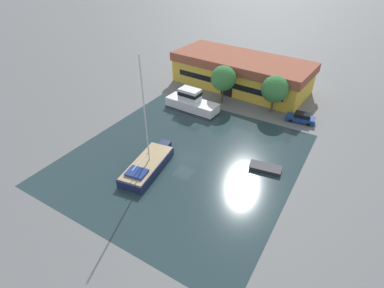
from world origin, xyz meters
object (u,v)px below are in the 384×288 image
at_px(warehouse_building, 241,72).
at_px(motor_cruiser, 191,103).
at_px(sailboat_moored, 148,165).
at_px(quay_tree_by_water, 275,89).
at_px(parked_car, 301,118).
at_px(small_dinghy, 265,168).
at_px(quay_tree_near_building, 223,78).

bearing_deg(warehouse_building, motor_cruiser, -98.77).
xyz_separation_m(warehouse_building, sailboat_moored, (0.50, -30.35, -2.30)).
relative_size(quay_tree_by_water, parked_car, 1.37).
bearing_deg(small_dinghy, quay_tree_by_water, -173.15).
distance_m(warehouse_building, quay_tree_near_building, 8.53).
height_order(quay_tree_by_water, sailboat_moored, sailboat_moored).
height_order(warehouse_building, parked_car, warehouse_building).
distance_m(quay_tree_near_building, motor_cruiser, 6.96).
bearing_deg(sailboat_moored, quay_tree_by_water, 61.36).
distance_m(quay_tree_by_water, parked_car, 6.26).
height_order(warehouse_building, quay_tree_near_building, quay_tree_near_building).
bearing_deg(parked_car, quay_tree_near_building, 84.79).
bearing_deg(parked_car, quay_tree_by_water, 72.68).
bearing_deg(quay_tree_near_building, motor_cruiser, -122.65).
relative_size(quay_tree_by_water, motor_cruiser, 0.68).
bearing_deg(parked_car, motor_cruiser, 101.10).
bearing_deg(quay_tree_by_water, small_dinghy, -73.95).
height_order(quay_tree_by_water, parked_car, quay_tree_by_water).
height_order(warehouse_building, motor_cruiser, warehouse_building).
relative_size(warehouse_building, quay_tree_by_water, 4.25).
height_order(quay_tree_near_building, sailboat_moored, sailboat_moored).
xyz_separation_m(motor_cruiser, small_dinghy, (16.64, -9.17, -1.09)).
bearing_deg(parked_car, small_dinghy, 170.91).
bearing_deg(small_dinghy, parked_car, 168.10).
bearing_deg(quay_tree_near_building, parked_car, 1.18).
bearing_deg(warehouse_building, small_dinghy, -55.01).
bearing_deg(quay_tree_near_building, warehouse_building, 91.27).
distance_m(quay_tree_by_water, motor_cruiser, 14.04).
bearing_deg(sailboat_moored, parked_car, 49.86).
height_order(quay_tree_near_building, motor_cruiser, quay_tree_near_building).
height_order(warehouse_building, quay_tree_by_water, quay_tree_by_water).
height_order(quay_tree_near_building, quay_tree_by_water, quay_tree_near_building).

